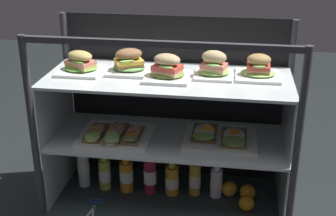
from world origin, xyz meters
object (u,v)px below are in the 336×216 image
juice_bottle_tucked_behind (195,178)px  juice_bottle_front_right_end (216,182)px  kitchen_scissors (95,204)px  open_sandwich_tray_near_right_corner (220,137)px  plated_roll_sandwich_near_right_corner (81,64)px  juice_bottle_back_left (84,167)px  juice_bottle_front_left_end (150,174)px  orange_fruit_rolled_forward (248,192)px  orange_fruit_beside_bottles (246,203)px  juice_bottle_front_second (105,173)px  plated_roll_sandwich_right_of_center (258,69)px  juice_bottle_back_center (172,180)px  plated_roll_sandwich_mid_left (214,67)px  juice_bottle_front_fourth (126,175)px  plated_roll_sandwich_mid_right (168,70)px  plated_roll_sandwich_center (129,63)px  orange_fruit_near_left_post (229,189)px

juice_bottle_tucked_behind → juice_bottle_front_right_end: size_ratio=1.08×
juice_bottle_front_right_end → kitchen_scissors: (-0.58, -0.17, -0.08)m
open_sandwich_tray_near_right_corner → kitchen_scissors: open_sandwich_tray_near_right_corner is taller
plated_roll_sandwich_near_right_corner → open_sandwich_tray_near_right_corner: bearing=0.0°
juice_bottle_back_left → juice_bottle_front_left_end: juice_bottle_front_left_end is taller
juice_bottle_back_left → orange_fruit_rolled_forward: 0.85m
juice_bottle_front_left_end → orange_fruit_beside_bottles: juice_bottle_front_left_end is taller
orange_fruit_rolled_forward → juice_bottle_tucked_behind: bearing=176.9°
juice_bottle_front_second → juice_bottle_front_left_end: bearing=0.9°
juice_bottle_front_second → open_sandwich_tray_near_right_corner: bearing=-1.6°
open_sandwich_tray_near_right_corner → plated_roll_sandwich_right_of_center: bearing=17.5°
juice_bottle_back_center → orange_fruit_beside_bottles: (0.37, -0.09, -0.04)m
open_sandwich_tray_near_right_corner → juice_bottle_tucked_behind: (-0.12, 0.04, -0.26)m
juice_bottle_front_right_end → orange_fruit_rolled_forward: bearing=-2.7°
plated_roll_sandwich_mid_left → open_sandwich_tray_near_right_corner: plated_roll_sandwich_mid_left is taller
juice_bottle_back_left → juice_bottle_front_second: juice_bottle_back_left is taller
juice_bottle_front_right_end → juice_bottle_back_left: bearing=179.9°
juice_bottle_front_fourth → kitchen_scissors: 0.21m
plated_roll_sandwich_mid_right → juice_bottle_front_right_end: size_ratio=0.96×
plated_roll_sandwich_mid_right → juice_bottle_back_left: plated_roll_sandwich_mid_right is taller
juice_bottle_back_left → juice_bottle_back_center: bearing=-1.2°
plated_roll_sandwich_near_right_corner → juice_bottle_back_left: 0.57m
plated_roll_sandwich_right_of_center → juice_bottle_front_fourth: size_ratio=0.96×
plated_roll_sandwich_right_of_center → juice_bottle_front_fourth: plated_roll_sandwich_right_of_center is taller
juice_bottle_back_left → juice_bottle_front_fourth: (0.23, -0.01, -0.02)m
juice_bottle_front_fourth → juice_bottle_back_center: bearing=0.9°
juice_bottle_front_left_end → juice_bottle_front_right_end: (0.34, 0.01, -0.02)m
open_sandwich_tray_near_right_corner → juice_bottle_front_fourth: (-0.47, 0.02, -0.26)m
plated_roll_sandwich_mid_left → orange_fruit_rolled_forward: (0.19, -0.01, -0.64)m
plated_roll_sandwich_center → open_sandwich_tray_near_right_corner: (0.44, -0.03, -0.33)m
juice_bottle_back_left → juice_bottle_back_center: size_ratio=1.16×
plated_roll_sandwich_mid_right → juice_bottle_front_second: (-0.34, 0.05, -0.59)m
plated_roll_sandwich_mid_left → juice_bottle_front_right_end: plated_roll_sandwich_mid_left is taller
plated_roll_sandwich_near_right_corner → juice_bottle_front_second: bearing=11.9°
plated_roll_sandwich_mid_right → orange_fruit_rolled_forward: plated_roll_sandwich_mid_right is taller
juice_bottle_front_second → orange_fruit_near_left_post: (0.64, 0.02, -0.05)m
orange_fruit_beside_bottles → orange_fruit_rolled_forward: size_ratio=0.96×
plated_roll_sandwich_center → open_sandwich_tray_near_right_corner: plated_roll_sandwich_center is taller
juice_bottle_front_second → juice_bottle_back_center: bearing=0.4°
juice_bottle_front_left_end → orange_fruit_near_left_post: size_ratio=3.19×
juice_bottle_front_fourth → juice_bottle_front_left_end: (0.12, 0.00, 0.01)m
plated_roll_sandwich_mid_right → orange_fruit_beside_bottles: plated_roll_sandwich_mid_right is taller
plated_roll_sandwich_mid_right → juice_bottle_front_right_end: bearing=14.3°
plated_roll_sandwich_mid_right → plated_roll_sandwich_mid_left: (0.20, 0.06, 0.00)m
open_sandwich_tray_near_right_corner → plated_roll_sandwich_mid_right: bearing=-172.6°
plated_roll_sandwich_mid_right → orange_fruit_near_left_post: (0.30, 0.07, -0.64)m
plated_roll_sandwich_near_right_corner → orange_fruit_rolled_forward: size_ratio=2.60×
plated_roll_sandwich_mid_right → orange_fruit_beside_bottles: size_ratio=2.67×
plated_roll_sandwich_right_of_center → juice_bottle_front_left_end: 0.76m
plated_roll_sandwich_near_right_corner → plated_roll_sandwich_mid_right: 0.42m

